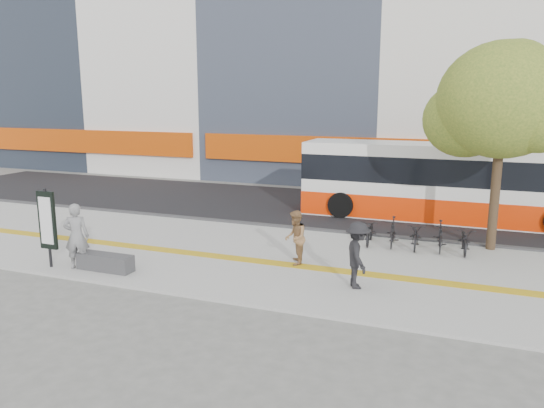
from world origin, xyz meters
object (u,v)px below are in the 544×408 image
at_px(pedestrian_tan, 295,238).
at_px(pedestrian_dark, 358,255).
at_px(street_tree, 502,103).
at_px(bench, 105,262).
at_px(signboard, 47,222).
at_px(seated_woman, 77,236).
at_px(bus, 446,184).

xyz_separation_m(pedestrian_tan, pedestrian_dark, (2.00, -1.20, 0.06)).
relative_size(street_tree, pedestrian_dark, 3.81).
height_order(bench, signboard, signboard).
relative_size(seated_woman, pedestrian_tan, 1.19).
bearing_deg(bus, signboard, -134.45).
distance_m(bus, pedestrian_dark, 8.72).
bearing_deg(bus, street_tree, -66.97).
bearing_deg(pedestrian_dark, bench, 74.39).
distance_m(signboard, street_tree, 13.40).
xyz_separation_m(bench, signboard, (-1.60, -0.31, 1.06)).
bearing_deg(signboard, pedestrian_tan, 23.07).
bearing_deg(bench, street_tree, 31.62).
relative_size(street_tree, bus, 0.58).
xyz_separation_m(street_tree, bus, (-1.56, 3.68, -3.10)).
xyz_separation_m(signboard, pedestrian_dark, (8.22, 1.45, -0.46)).
distance_m(street_tree, bus, 5.06).
distance_m(bench, seated_woman, 1.06).
relative_size(bench, seated_woman, 0.88).
xyz_separation_m(bus, pedestrian_tan, (-3.59, -7.35, -0.57)).
relative_size(bench, pedestrian_dark, 0.97).
relative_size(bus, seated_woman, 5.97).
bearing_deg(pedestrian_tan, signboard, -83.23).
height_order(bench, bus, bus).
distance_m(street_tree, pedestrian_tan, 7.32).
bearing_deg(bus, pedestrian_tan, -116.03).
bearing_deg(signboard, street_tree, 29.07).
relative_size(bench, street_tree, 0.25).
bearing_deg(pedestrian_tan, bus, 137.67).
xyz_separation_m(bus, pedestrian_dark, (-1.59, -8.56, -0.51)).
distance_m(street_tree, pedestrian_dark, 6.84).
bearing_deg(seated_woman, street_tree, -174.94).
height_order(bench, seated_woman, seated_woman).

